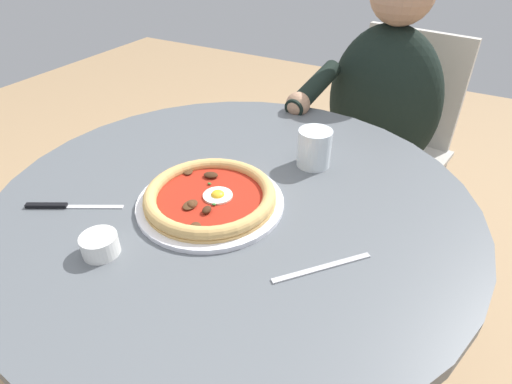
{
  "coord_description": "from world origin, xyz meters",
  "views": [
    {
      "loc": [
        -0.38,
        0.59,
        1.24
      ],
      "look_at": [
        -0.03,
        -0.03,
        0.74
      ],
      "focal_mm": 29.4,
      "sensor_mm": 36.0,
      "label": 1
    }
  ],
  "objects_px": {
    "pizza_on_plate": "(210,197)",
    "water_glass": "(314,150)",
    "dining_table": "(236,251)",
    "diner_person": "(372,156)",
    "fork_utensil": "(322,268)",
    "ramekin_capers": "(100,244)",
    "cafe_chair_diner": "(391,133)",
    "steak_knife": "(60,206)"
  },
  "relations": [
    {
      "from": "pizza_on_plate",
      "to": "water_glass",
      "type": "distance_m",
      "value": 0.27
    },
    {
      "from": "pizza_on_plate",
      "to": "water_glass",
      "type": "height_order",
      "value": "water_glass"
    },
    {
      "from": "dining_table",
      "to": "pizza_on_plate",
      "type": "relative_size",
      "value": 3.35
    },
    {
      "from": "diner_person",
      "to": "water_glass",
      "type": "bearing_deg",
      "value": 87.8
    },
    {
      "from": "dining_table",
      "to": "fork_utensil",
      "type": "xyz_separation_m",
      "value": [
        -0.24,
        0.11,
        0.16
      ]
    },
    {
      "from": "ramekin_capers",
      "to": "cafe_chair_diner",
      "type": "relative_size",
      "value": 0.07
    },
    {
      "from": "ramekin_capers",
      "to": "steak_knife",
      "type": "bearing_deg",
      "value": -17.86
    },
    {
      "from": "pizza_on_plate",
      "to": "steak_knife",
      "type": "height_order",
      "value": "pizza_on_plate"
    },
    {
      "from": "pizza_on_plate",
      "to": "diner_person",
      "type": "height_order",
      "value": "diner_person"
    },
    {
      "from": "pizza_on_plate",
      "to": "fork_utensil",
      "type": "relative_size",
      "value": 2.06
    },
    {
      "from": "water_glass",
      "to": "steak_knife",
      "type": "xyz_separation_m",
      "value": [
        0.37,
        0.39,
        -0.03
      ]
    },
    {
      "from": "pizza_on_plate",
      "to": "cafe_chair_diner",
      "type": "height_order",
      "value": "cafe_chair_diner"
    },
    {
      "from": "ramekin_capers",
      "to": "cafe_chair_diner",
      "type": "xyz_separation_m",
      "value": [
        -0.25,
        -1.13,
        -0.23
      ]
    },
    {
      "from": "fork_utensil",
      "to": "pizza_on_plate",
      "type": "bearing_deg",
      "value": -12.53
    },
    {
      "from": "water_glass",
      "to": "cafe_chair_diner",
      "type": "distance_m",
      "value": 0.73
    },
    {
      "from": "water_glass",
      "to": "steak_knife",
      "type": "relative_size",
      "value": 0.49
    },
    {
      "from": "pizza_on_plate",
      "to": "cafe_chair_diner",
      "type": "distance_m",
      "value": 0.97
    },
    {
      "from": "dining_table",
      "to": "pizza_on_plate",
      "type": "xyz_separation_m",
      "value": [
        0.02,
        0.05,
        0.17
      ]
    },
    {
      "from": "dining_table",
      "to": "ramekin_capers",
      "type": "relative_size",
      "value": 15.49
    },
    {
      "from": "dining_table",
      "to": "cafe_chair_diner",
      "type": "xyz_separation_m",
      "value": [
        -0.14,
        -0.87,
        -0.06
      ]
    },
    {
      "from": "dining_table",
      "to": "diner_person",
      "type": "bearing_deg",
      "value": -98.93
    },
    {
      "from": "ramekin_capers",
      "to": "dining_table",
      "type": "bearing_deg",
      "value": -112.91
    },
    {
      "from": "steak_knife",
      "to": "cafe_chair_diner",
      "type": "xyz_separation_m",
      "value": [
        -0.42,
        -1.08,
        -0.21
      ]
    },
    {
      "from": "ramekin_capers",
      "to": "cafe_chair_diner",
      "type": "bearing_deg",
      "value": -102.38
    },
    {
      "from": "water_glass",
      "to": "cafe_chair_diner",
      "type": "relative_size",
      "value": 0.1
    },
    {
      "from": "diner_person",
      "to": "fork_utensil",
      "type": "bearing_deg",
      "value": 98.22
    },
    {
      "from": "dining_table",
      "to": "steak_knife",
      "type": "xyz_separation_m",
      "value": [
        0.28,
        0.2,
        0.16
      ]
    },
    {
      "from": "pizza_on_plate",
      "to": "dining_table",
      "type": "bearing_deg",
      "value": -115.41
    },
    {
      "from": "dining_table",
      "to": "ramekin_capers",
      "type": "distance_m",
      "value": 0.33
    },
    {
      "from": "fork_utensil",
      "to": "water_glass",
      "type": "bearing_deg",
      "value": -64.67
    },
    {
      "from": "water_glass",
      "to": "ramekin_capers",
      "type": "height_order",
      "value": "water_glass"
    },
    {
      "from": "water_glass",
      "to": "ramekin_capers",
      "type": "xyz_separation_m",
      "value": [
        0.2,
        0.45,
        -0.02
      ]
    },
    {
      "from": "diner_person",
      "to": "cafe_chair_diner",
      "type": "bearing_deg",
      "value": -99.75
    },
    {
      "from": "dining_table",
      "to": "ramekin_capers",
      "type": "bearing_deg",
      "value": 67.09
    },
    {
      "from": "water_glass",
      "to": "pizza_on_plate",
      "type": "bearing_deg",
      "value": 63.99
    },
    {
      "from": "ramekin_capers",
      "to": "diner_person",
      "type": "distance_m",
      "value": 1.05
    },
    {
      "from": "dining_table",
      "to": "cafe_chair_diner",
      "type": "relative_size",
      "value": 1.11
    },
    {
      "from": "water_glass",
      "to": "cafe_chair_diner",
      "type": "height_order",
      "value": "cafe_chair_diner"
    },
    {
      "from": "diner_person",
      "to": "cafe_chair_diner",
      "type": "xyz_separation_m",
      "value": [
        -0.02,
        -0.14,
        0.03
      ]
    },
    {
      "from": "ramekin_capers",
      "to": "cafe_chair_diner",
      "type": "height_order",
      "value": "cafe_chair_diner"
    },
    {
      "from": "dining_table",
      "to": "steak_knife",
      "type": "height_order",
      "value": "steak_knife"
    },
    {
      "from": "water_glass",
      "to": "steak_knife",
      "type": "height_order",
      "value": "water_glass"
    }
  ]
}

